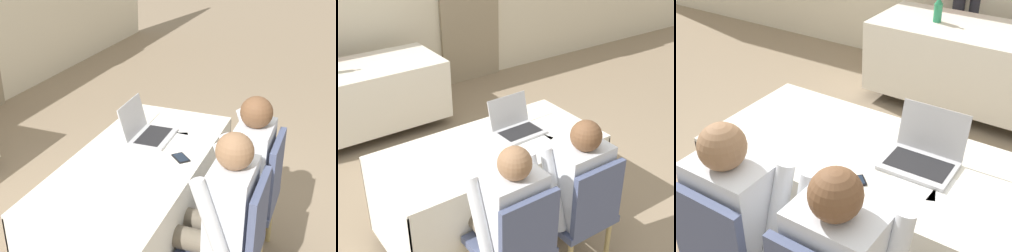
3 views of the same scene
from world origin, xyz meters
TOP-DOWN VIEW (x-y plane):
  - ground_plane at (0.00, 0.00)m, footprint 24.00×24.00m
  - conference_table_near at (0.00, 0.00)m, footprint 1.65×0.78m
  - conference_table_far at (-0.21, 2.09)m, footprint 1.65×0.78m
  - laptop at (0.28, 0.06)m, footprint 0.35×0.32m
  - cell_phone at (0.08, -0.26)m, footprint 0.14×0.14m
  - paper_beside_laptop at (0.30, -0.07)m, footprint 0.30×0.35m
  - paper_centre_table at (0.52, -0.13)m, footprint 0.22×0.30m
  - chair_near_left at (-0.27, -0.70)m, footprint 0.44×0.44m
  - chair_near_right at (0.27, -0.70)m, footprint 0.44×0.44m
  - person_checkered_shirt at (-0.27, -0.60)m, footprint 0.50×0.52m
  - person_white_shirt at (0.27, -0.60)m, footprint 0.50×0.52m

SIDE VIEW (x-z plane):
  - ground_plane at x=0.00m, z-range 0.00..0.00m
  - chair_near_left at x=-0.27m, z-range 0.05..0.94m
  - chair_near_right at x=0.27m, z-range 0.05..0.94m
  - conference_table_near at x=0.00m, z-range 0.19..0.95m
  - conference_table_far at x=-0.21m, z-range 0.19..0.95m
  - person_checkered_shirt at x=-0.27m, z-range 0.08..1.23m
  - person_white_shirt at x=0.27m, z-range 0.08..1.23m
  - paper_beside_laptop at x=0.30m, z-range 0.75..0.76m
  - paper_centre_table at x=0.52m, z-range 0.75..0.76m
  - cell_phone at x=0.08m, z-range 0.75..0.76m
  - laptop at x=0.28m, z-range 0.68..0.92m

